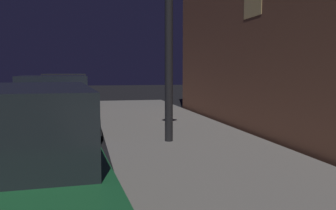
# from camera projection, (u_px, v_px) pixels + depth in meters

# --- Properties ---
(car_blue) EXTENTS (2.18, 4.40, 1.43)m
(car_blue) POSITION_uv_depth(u_px,v_px,m) (53.00, 105.00, 9.30)
(car_blue) COLOR navy
(car_blue) RESTS_ON ground
(car_red) EXTENTS (2.11, 4.14, 1.43)m
(car_red) POSITION_uv_depth(u_px,v_px,m) (65.00, 92.00, 14.78)
(car_red) COLOR maroon
(car_red) RESTS_ON ground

